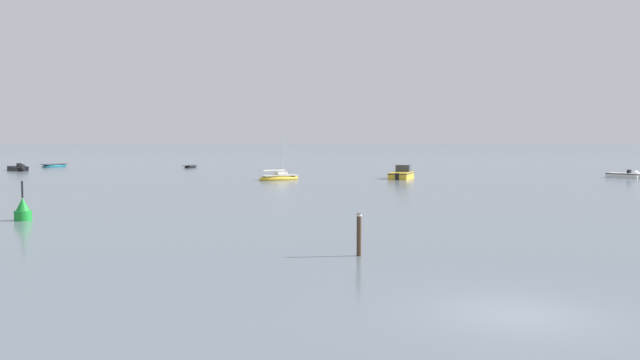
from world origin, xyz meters
TOP-DOWN VIEW (x-y plane):
  - ground_plane at (0.00, 0.00)m, footprint 800.00×800.00m
  - motorboat_moored_0 at (14.12, 55.92)m, footprint 4.34×5.93m
  - motorboat_moored_1 at (38.94, 51.99)m, footprint 3.37×4.34m
  - rowboat_moored_0 at (-9.08, 86.27)m, footprint 2.42×3.60m
  - motorboat_moored_3 at (-31.55, 80.87)m, footprint 3.73×4.91m
  - sailboat_moored_1 at (0.41, 55.23)m, footprint 4.89×3.16m
  - rowboat_moored_2 at (-29.35, 92.48)m, footprint 3.95×4.07m
  - channel_buoy at (-17.23, 22.81)m, footprint 0.90×0.90m
  - mooring_post_near at (-1.98, 8.93)m, footprint 0.22×0.22m

SIDE VIEW (x-z plane):
  - ground_plane at x=0.00m, z-range 0.00..0.00m
  - rowboat_moored_0 at x=-9.08m, z-range -0.12..0.42m
  - rowboat_moored_2 at x=-29.35m, z-range -0.15..0.52m
  - motorboat_moored_1 at x=38.94m, z-range -0.52..0.91m
  - motorboat_moored_3 at x=-31.55m, z-range -0.59..1.03m
  - sailboat_moored_1 at x=0.41m, z-range -2.40..2.86m
  - motorboat_moored_0 at x=14.12m, z-range -0.75..1.40m
  - channel_buoy at x=-17.23m, z-range -0.69..1.61m
  - mooring_post_near at x=-1.98m, z-range -0.13..1.66m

